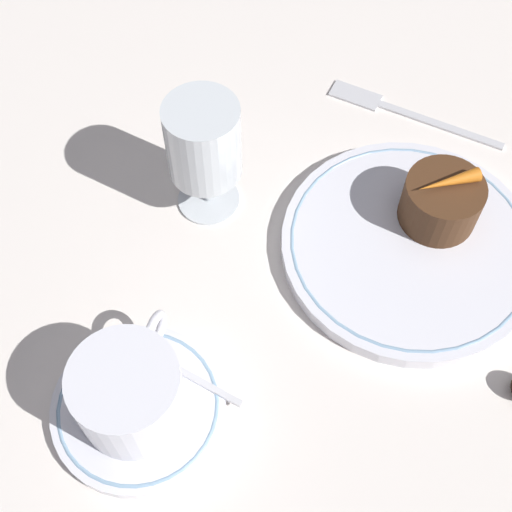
% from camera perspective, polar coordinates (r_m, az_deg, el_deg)
% --- Properties ---
extents(ground_plane, '(3.00, 3.00, 0.00)m').
position_cam_1_polar(ground_plane, '(0.63, 6.91, 1.48)').
color(ground_plane, white).
extents(dinner_plate, '(0.22, 0.22, 0.01)m').
position_cam_1_polar(dinner_plate, '(0.63, 12.13, 0.82)').
color(dinner_plate, white).
rests_on(dinner_plate, ground_plane).
extents(saucer, '(0.13, 0.13, 0.01)m').
position_cam_1_polar(saucer, '(0.56, -9.37, -11.85)').
color(saucer, white).
rests_on(saucer, ground_plane).
extents(coffee_cup, '(0.11, 0.08, 0.06)m').
position_cam_1_polar(coffee_cup, '(0.53, -10.17, -10.64)').
color(coffee_cup, white).
rests_on(coffee_cup, saucer).
extents(spoon, '(0.03, 0.12, 0.00)m').
position_cam_1_polar(spoon, '(0.57, -7.75, -8.19)').
color(spoon, silver).
rests_on(spoon, saucer).
extents(wine_glass, '(0.06, 0.06, 0.12)m').
position_cam_1_polar(wine_glass, '(0.59, -4.17, 8.78)').
color(wine_glass, silver).
rests_on(wine_glass, ground_plane).
extents(fork, '(0.04, 0.18, 0.01)m').
position_cam_1_polar(fork, '(0.73, 11.10, 11.50)').
color(fork, silver).
rests_on(fork, ground_plane).
extents(dessert_cake, '(0.07, 0.07, 0.04)m').
position_cam_1_polar(dessert_cake, '(0.63, 14.59, 4.23)').
color(dessert_cake, '#4C2D19').
rests_on(dessert_cake, dinner_plate).
extents(carrot_garnish, '(0.04, 0.05, 0.01)m').
position_cam_1_polar(carrot_garnish, '(0.60, 15.17, 5.75)').
color(carrot_garnish, orange).
rests_on(carrot_garnish, dessert_cake).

